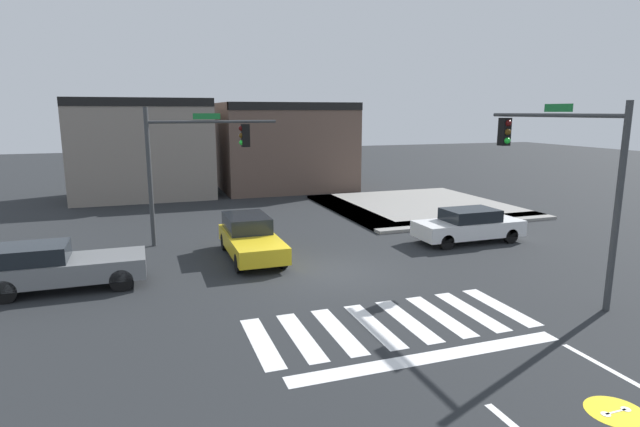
% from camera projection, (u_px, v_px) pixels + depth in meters
% --- Properties ---
extents(ground_plane, '(120.00, 120.00, 0.00)m').
position_uv_depth(ground_plane, '(330.00, 273.00, 17.48)').
color(ground_plane, '#232628').
extents(crosswalk_near, '(7.38, 2.90, 0.01)m').
position_uv_depth(crosswalk_near, '(391.00, 323.00, 13.32)').
color(crosswalk_near, silver).
rests_on(crosswalk_near, ground_plane).
extents(bike_detector_marking, '(1.08, 1.08, 0.01)m').
position_uv_depth(bike_detector_marking, '(616.00, 412.00, 9.37)').
color(bike_detector_marking, yellow).
rests_on(bike_detector_marking, ground_plane).
extents(curb_corner_northeast, '(10.00, 10.60, 0.15)m').
position_uv_depth(curb_corner_northeast, '(413.00, 207.00, 28.93)').
color(curb_corner_northeast, gray).
rests_on(curb_corner_northeast, ground_plane).
extents(storefront_row, '(18.19, 6.73, 6.22)m').
position_uv_depth(storefront_row, '(223.00, 147.00, 34.36)').
color(storefront_row, gray).
rests_on(storefront_row, ground_plane).
extents(traffic_signal_northwest, '(5.30, 0.32, 5.60)m').
position_uv_depth(traffic_signal_northwest, '(195.00, 152.00, 20.82)').
color(traffic_signal_northwest, '#383A3D').
rests_on(traffic_signal_northwest, ground_plane).
extents(traffic_signal_southeast, '(0.32, 5.42, 5.71)m').
position_uv_depth(traffic_signal_southeast, '(562.00, 160.00, 15.34)').
color(traffic_signal_southeast, '#383A3D').
rests_on(traffic_signal_southeast, ground_plane).
extents(car_white, '(4.57, 1.76, 1.41)m').
position_uv_depth(car_white, '(469.00, 225.00, 21.49)').
color(car_white, white).
rests_on(car_white, ground_plane).
extents(car_gray, '(4.62, 1.79, 1.47)m').
position_uv_depth(car_gray, '(59.00, 266.00, 15.70)').
color(car_gray, slate).
rests_on(car_gray, ground_plane).
extents(car_yellow, '(1.78, 4.60, 1.48)m').
position_uv_depth(car_yellow, '(250.00, 237.00, 19.30)').
color(car_yellow, gold).
rests_on(car_yellow, ground_plane).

